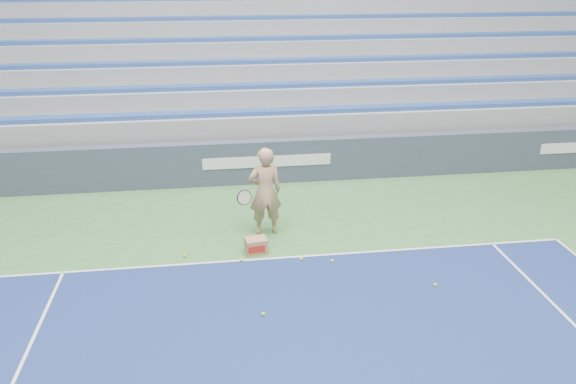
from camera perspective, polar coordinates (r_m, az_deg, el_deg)
The scene contains 11 objects.
sponsor_barrier at distance 14.15m, azimuth -2.17°, elevation 3.13°, with size 30.00×0.32×1.10m.
bleachers at distance 19.26m, azimuth -4.03°, elevation 13.85°, with size 31.00×9.15×7.30m.
tennis_player at distance 11.29m, azimuth -2.36°, elevation 0.03°, with size 0.97×0.88×1.86m.
ball_box at distance 10.87m, azimuth -3.26°, elevation -5.46°, with size 0.45×0.37×0.30m.
tennis_ball_0 at distance 10.93m, azimuth -10.44°, elevation -6.36°, with size 0.07×0.07×0.07m, color #C2D72C.
tennis_ball_1 at distance 9.14m, azimuth -2.54°, elevation -12.28°, with size 0.07×0.07×0.07m, color #C2D72C.
tennis_ball_2 at distance 11.13m, azimuth 11.28°, elevation -5.88°, with size 0.07×0.07×0.07m, color #C2D72C.
tennis_ball_3 at distance 10.64m, azimuth -4.77°, elevation -6.89°, with size 0.07×0.07×0.07m, color #C2D72C.
tennis_ball_4 at distance 10.60m, azimuth 4.53°, elevation -7.01°, with size 0.07×0.07×0.07m, color #C2D72C.
tennis_ball_5 at distance 10.64m, azimuth 1.36°, elevation -6.81°, with size 0.07×0.07×0.07m, color #C2D72C.
tennis_ball_6 at distance 10.18m, azimuth 14.75°, elevation -9.11°, with size 0.07×0.07×0.07m, color #C2D72C.
Camera 1 is at (-1.27, 2.60, 5.25)m, focal length 35.00 mm.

